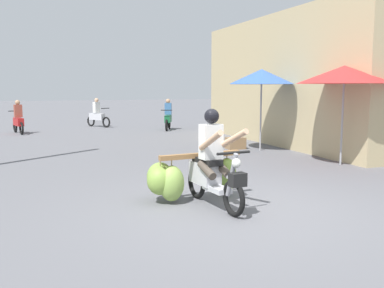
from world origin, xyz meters
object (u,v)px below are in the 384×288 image
at_px(motorbike_main_loaded, 191,173).
at_px(market_umbrella_further_along, 262,77).
at_px(produce_crate, 235,143).
at_px(market_umbrella_near_shop, 344,75).
at_px(motorbike_distant_ahead_right, 18,120).
at_px(motorbike_distant_ahead_left, 168,117).
at_px(motorbike_distant_far_ahead, 97,115).

height_order(motorbike_main_loaded, market_umbrella_further_along, market_umbrella_further_along).
relative_size(market_umbrella_further_along, produce_crate, 4.39).
distance_m(market_umbrella_near_shop, produce_crate, 4.19).
bearing_deg(motorbike_main_loaded, produce_crate, 57.41).
distance_m(motorbike_main_loaded, produce_crate, 6.56).
bearing_deg(motorbike_main_loaded, motorbike_distant_ahead_right, 103.07).
distance_m(motorbike_distant_ahead_right, market_umbrella_further_along, 10.59).
xyz_separation_m(motorbike_main_loaded, motorbike_distant_ahead_left, (3.38, 12.13, 0.06)).
bearing_deg(motorbike_distant_ahead_left, produce_crate, -88.72).
bearing_deg(market_umbrella_further_along, motorbike_distant_ahead_right, 132.20).
xyz_separation_m(market_umbrella_further_along, produce_crate, (-0.55, 0.58, -2.05)).
height_order(motorbike_main_loaded, produce_crate, motorbike_main_loaded).
bearing_deg(market_umbrella_further_along, motorbike_distant_far_ahead, 109.65).
height_order(motorbike_distant_ahead_left, motorbike_distant_ahead_right, same).
bearing_deg(produce_crate, market_umbrella_further_along, -46.39).
height_order(motorbike_distant_ahead_right, motorbike_distant_far_ahead, same).
distance_m(motorbike_distant_ahead_left, motorbike_distant_far_ahead, 3.81).
bearing_deg(motorbike_distant_ahead_left, market_umbrella_near_shop, -82.35).
relative_size(motorbike_main_loaded, market_umbrella_further_along, 0.74).
distance_m(motorbike_distant_ahead_right, market_umbrella_near_shop, 13.21).
bearing_deg(market_umbrella_further_along, market_umbrella_near_shop, -77.24).
bearing_deg(produce_crate, motorbike_main_loaded, -122.59).
height_order(market_umbrella_near_shop, market_umbrella_further_along, market_umbrella_further_along).
relative_size(motorbike_distant_ahead_left, produce_crate, 2.71).
distance_m(motorbike_distant_far_ahead, produce_crate, 9.68).
xyz_separation_m(motorbike_distant_ahead_left, produce_crate, (0.15, -6.61, -0.39)).
bearing_deg(market_umbrella_near_shop, motorbike_distant_ahead_left, 97.65).
bearing_deg(produce_crate, motorbike_distant_far_ahead, 107.72).
height_order(market_umbrella_further_along, produce_crate, market_umbrella_further_along).
bearing_deg(produce_crate, motorbike_distant_ahead_left, 91.28).
bearing_deg(motorbike_distant_far_ahead, motorbike_distant_ahead_right, -149.96).
xyz_separation_m(motorbike_distant_ahead_left, motorbike_distant_far_ahead, (-2.80, 2.60, 0.00)).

